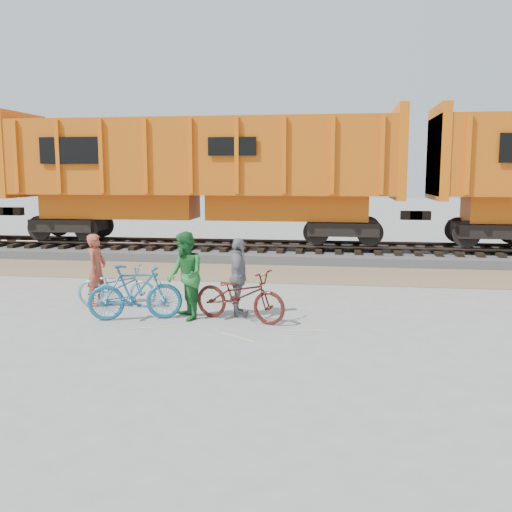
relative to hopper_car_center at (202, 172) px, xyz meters
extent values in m
plane|color=#9E9E99|center=(2.29, -9.00, -3.01)|extent=(120.00, 120.00, 0.00)
cube|color=#8E7858|center=(2.29, -3.50, -3.00)|extent=(120.00, 3.00, 0.02)
cube|color=slate|center=(2.29, 0.00, -2.86)|extent=(120.00, 4.00, 0.30)
cube|color=black|center=(-4.21, 0.00, -2.65)|extent=(0.22, 2.60, 0.12)
cube|color=black|center=(2.29, 0.00, -2.65)|extent=(0.22, 2.60, 0.12)
cube|color=black|center=(8.79, 0.00, -2.65)|extent=(0.22, 2.60, 0.12)
cylinder|color=#382821|center=(2.29, -0.72, -2.53)|extent=(120.00, 0.12, 0.12)
cylinder|color=#382821|center=(2.29, 0.72, -2.53)|extent=(120.00, 0.12, 0.12)
cube|color=black|center=(0.00, 0.00, -2.07)|extent=(11.20, 2.20, 0.80)
cube|color=#C85A0E|center=(0.00, 0.00, -1.22)|extent=(11.76, 1.65, 0.90)
cube|color=#C85A0E|center=(0.00, 0.00, 0.53)|extent=(14.00, 3.00, 2.60)
cube|color=orange|center=(-6.85, 0.00, 0.63)|extent=(0.30, 3.06, 3.10)
cube|color=orange|center=(6.85, 0.00, 0.63)|extent=(0.30, 3.06, 3.10)
cube|color=black|center=(-4.20, -1.58, 0.73)|extent=(2.20, 0.04, 0.90)
cube|color=orange|center=(8.15, 0.00, 0.63)|extent=(0.30, 3.06, 3.10)
imported|color=#699ABE|center=(0.00, -8.20, -2.54)|extent=(1.83, 0.77, 0.94)
imported|color=#1B6286|center=(0.81, -9.23, -2.44)|extent=(1.97, 1.06, 1.14)
imported|color=#511B15|center=(2.93, -9.01, -2.48)|extent=(2.12, 1.29, 1.05)
imported|color=#B04730|center=(-0.50, -8.10, -2.19)|extent=(0.40, 0.60, 1.63)
imported|color=#24722F|center=(1.81, -9.03, -2.10)|extent=(1.04, 1.10, 1.80)
imported|color=gray|center=(2.83, -8.61, -2.18)|extent=(0.49, 1.00, 1.65)
camera|label=1|loc=(4.87, -20.13, -0.04)|focal=40.00mm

